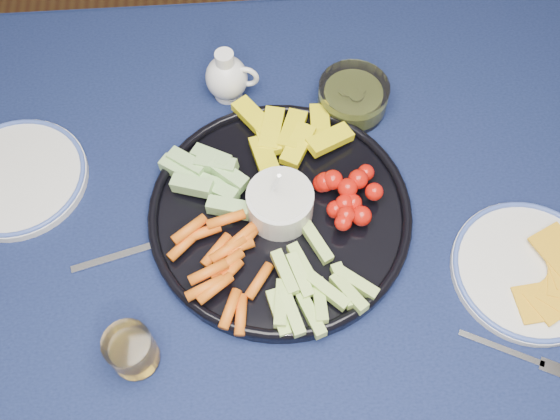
{
  "coord_description": "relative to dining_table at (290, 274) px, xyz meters",
  "views": [
    {
      "loc": [
        -0.05,
        -0.39,
        1.6
      ],
      "look_at": [
        -0.01,
        0.06,
        0.77
      ],
      "focal_mm": 40.0,
      "sensor_mm": 36.0,
      "label": 1
    }
  ],
  "objects": [
    {
      "name": "crudite_platter",
      "position": [
        -0.02,
        0.06,
        0.11
      ],
      "size": [
        0.4,
        0.4,
        0.13
      ],
      "color": "black",
      "rests_on": "dining_table"
    },
    {
      "name": "fork_left",
      "position": [
        -0.22,
        0.02,
        0.09
      ],
      "size": [
        0.18,
        0.06,
        0.0
      ],
      "color": "silver",
      "rests_on": "dining_table"
    },
    {
      "name": "pickle_bowl",
      "position": [
        0.13,
        0.26,
        0.11
      ],
      "size": [
        0.12,
        0.12,
        0.06
      ],
      "color": "silver",
      "rests_on": "dining_table"
    },
    {
      "name": "cheese_plate",
      "position": [
        0.35,
        -0.06,
        0.1
      ],
      "size": [
        0.23,
        0.23,
        0.03
      ],
      "color": "white",
      "rests_on": "dining_table"
    },
    {
      "name": "side_plate_extra",
      "position": [
        -0.43,
        0.16,
        0.1
      ],
      "size": [
        0.22,
        0.22,
        0.02
      ],
      "color": "white",
      "rests_on": "dining_table"
    },
    {
      "name": "juice_tumbler",
      "position": [
        -0.23,
        -0.15,
        0.12
      ],
      "size": [
        0.06,
        0.06,
        0.08
      ],
      "color": "silver",
      "rests_on": "dining_table"
    },
    {
      "name": "dining_table",
      "position": [
        0.0,
        0.0,
        0.0
      ],
      "size": [
        1.67,
        1.07,
        0.75
      ],
      "color": "#53331B",
      "rests_on": "ground"
    },
    {
      "name": "creamer_pitcher",
      "position": [
        -0.08,
        0.31,
        0.13
      ],
      "size": [
        0.09,
        0.07,
        0.1
      ],
      "color": "white",
      "rests_on": "dining_table"
    },
    {
      "name": "fork_right",
      "position": [
        0.3,
        -0.18,
        0.09
      ],
      "size": [
        0.14,
        0.08,
        0.0
      ],
      "color": "silver",
      "rests_on": "dining_table"
    }
  ]
}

